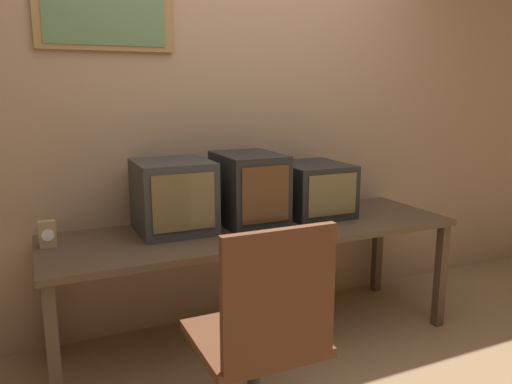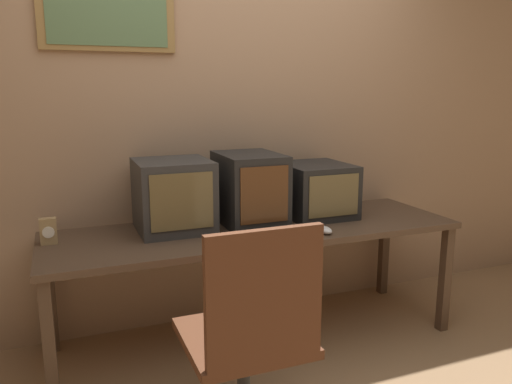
{
  "view_description": "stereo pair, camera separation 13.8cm",
  "coord_description": "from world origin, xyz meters",
  "px_view_note": "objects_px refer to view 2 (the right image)",
  "views": [
    {
      "loc": [
        -1.16,
        -1.62,
        1.49
      ],
      "look_at": [
        0.0,
        0.92,
        0.91
      ],
      "focal_mm": 35.0,
      "sensor_mm": 36.0,
      "label": 1
    },
    {
      "loc": [
        -1.03,
        -1.67,
        1.49
      ],
      "look_at": [
        0.0,
        0.92,
        0.91
      ],
      "focal_mm": 35.0,
      "sensor_mm": 36.0,
      "label": 2
    }
  ],
  "objects_px": {
    "monitor_right": "(315,190)",
    "monitor_center": "(250,189)",
    "keyboard_main": "(276,237)",
    "office_chair": "(250,356)",
    "monitor_left": "(173,195)",
    "mouse_near_keyboard": "(325,230)",
    "desk_clock": "(48,231)"
  },
  "relations": [
    {
      "from": "monitor_right",
      "to": "monitor_center",
      "type": "bearing_deg",
      "value": -176.87
    },
    {
      "from": "keyboard_main",
      "to": "office_chair",
      "type": "bearing_deg",
      "value": -122.49
    },
    {
      "from": "monitor_left",
      "to": "office_chair",
      "type": "height_order",
      "value": "monitor_left"
    },
    {
      "from": "mouse_near_keyboard",
      "to": "office_chair",
      "type": "distance_m",
      "value": 0.96
    },
    {
      "from": "desk_clock",
      "to": "office_chair",
      "type": "relative_size",
      "value": 0.14
    },
    {
      "from": "monitor_left",
      "to": "desk_clock",
      "type": "height_order",
      "value": "monitor_left"
    },
    {
      "from": "monitor_left",
      "to": "desk_clock",
      "type": "distance_m",
      "value": 0.67
    },
    {
      "from": "monitor_center",
      "to": "desk_clock",
      "type": "relative_size",
      "value": 3.38
    },
    {
      "from": "keyboard_main",
      "to": "mouse_near_keyboard",
      "type": "xyz_separation_m",
      "value": [
        0.3,
        0.01,
        0.01
      ]
    },
    {
      "from": "monitor_right",
      "to": "desk_clock",
      "type": "bearing_deg",
      "value": -178.96
    },
    {
      "from": "keyboard_main",
      "to": "desk_clock",
      "type": "height_order",
      "value": "desk_clock"
    },
    {
      "from": "office_chair",
      "to": "keyboard_main",
      "type": "bearing_deg",
      "value": 57.51
    },
    {
      "from": "monitor_center",
      "to": "desk_clock",
      "type": "distance_m",
      "value": 1.12
    },
    {
      "from": "monitor_right",
      "to": "mouse_near_keyboard",
      "type": "relative_size",
      "value": 4.0
    },
    {
      "from": "mouse_near_keyboard",
      "to": "office_chair",
      "type": "height_order",
      "value": "office_chair"
    },
    {
      "from": "monitor_left",
      "to": "keyboard_main",
      "type": "xyz_separation_m",
      "value": [
        0.46,
        -0.39,
        -0.19
      ]
    },
    {
      "from": "monitor_left",
      "to": "office_chair",
      "type": "relative_size",
      "value": 0.42
    },
    {
      "from": "monitor_center",
      "to": "mouse_near_keyboard",
      "type": "bearing_deg",
      "value": -49.66
    },
    {
      "from": "mouse_near_keyboard",
      "to": "desk_clock",
      "type": "relative_size",
      "value": 0.83
    },
    {
      "from": "monitor_center",
      "to": "office_chair",
      "type": "bearing_deg",
      "value": -111.26
    },
    {
      "from": "keyboard_main",
      "to": "desk_clock",
      "type": "xyz_separation_m",
      "value": [
        -1.12,
        0.36,
        0.06
      ]
    },
    {
      "from": "keyboard_main",
      "to": "monitor_left",
      "type": "bearing_deg",
      "value": 139.9
    },
    {
      "from": "mouse_near_keyboard",
      "to": "office_chair",
      "type": "bearing_deg",
      "value": -138.37
    },
    {
      "from": "monitor_left",
      "to": "mouse_near_keyboard",
      "type": "relative_size",
      "value": 3.69
    },
    {
      "from": "desk_clock",
      "to": "mouse_near_keyboard",
      "type": "bearing_deg",
      "value": -14.07
    },
    {
      "from": "desk_clock",
      "to": "monitor_center",
      "type": "bearing_deg",
      "value": 0.19
    },
    {
      "from": "monitor_right",
      "to": "keyboard_main",
      "type": "xyz_separation_m",
      "value": [
        -0.44,
        -0.39,
        -0.15
      ]
    },
    {
      "from": "keyboard_main",
      "to": "office_chair",
      "type": "relative_size",
      "value": 0.44
    },
    {
      "from": "desk_clock",
      "to": "monitor_right",
      "type": "bearing_deg",
      "value": 1.04
    },
    {
      "from": "office_chair",
      "to": "monitor_center",
      "type": "bearing_deg",
      "value": 68.74
    },
    {
      "from": "monitor_left",
      "to": "desk_clock",
      "type": "relative_size",
      "value": 3.07
    },
    {
      "from": "monitor_right",
      "to": "keyboard_main",
      "type": "height_order",
      "value": "monitor_right"
    }
  ]
}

